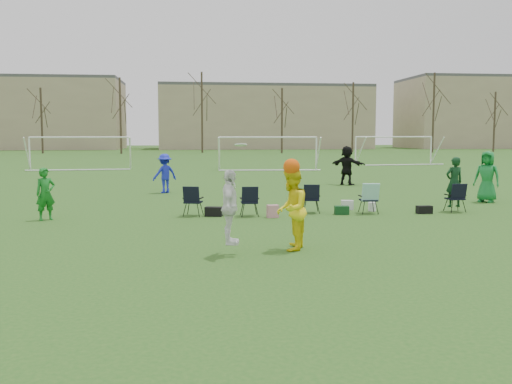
{
  "coord_description": "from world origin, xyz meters",
  "views": [
    {
      "loc": [
        -1.85,
        -10.32,
        2.6
      ],
      "look_at": [
        -0.29,
        2.99,
        1.25
      ],
      "focal_mm": 40.0,
      "sensor_mm": 36.0,
      "label": 1
    }
  ],
  "objects": [
    {
      "name": "ground",
      "position": [
        0.0,
        0.0,
        0.0
      ],
      "size": [
        260.0,
        260.0,
        0.0
      ],
      "primitive_type": "plane",
      "color": "#22531A",
      "rests_on": "ground"
    },
    {
      "name": "goal_mid",
      "position": [
        4.0,
        32.0,
        1.92
      ],
      "size": [
        7.4,
        0.63,
        2.46
      ],
      "rotation": [
        0.0,
        0.0,
        -0.07
      ],
      "color": "white",
      "rests_on": "ground"
    },
    {
      "name": "goal_left",
      "position": [
        -10.0,
        34.0,
        1.92
      ],
      "size": [
        7.39,
        0.76,
        2.46
      ],
      "rotation": [
        0.0,
        0.0,
        0.09
      ],
      "color": "white",
      "rests_on": "ground"
    },
    {
      "name": "goal_right",
      "position": [
        16.0,
        38.0,
        1.92
      ],
      "size": [
        7.35,
        1.14,
        2.46
      ],
      "rotation": [
        0.0,
        0.0,
        0.14
      ],
      "color": "white",
      "rests_on": "ground"
    },
    {
      "name": "fielder_green_near",
      "position": [
        -6.22,
        7.55,
        0.8
      ],
      "size": [
        0.7,
        0.63,
        1.61
      ],
      "primitive_type": "imported",
      "rotation": [
        0.0,
        0.0,
        0.54
      ],
      "color": "#14711F",
      "rests_on": "ground"
    },
    {
      "name": "building_row",
      "position": [
        6.73,
        96.0,
        5.99
      ],
      "size": [
        126.0,
        16.0,
        13.0
      ],
      "color": "tan",
      "rests_on": "ground"
    },
    {
      "name": "sideline_setup",
      "position": [
        3.19,
        7.94,
        0.55
      ],
      "size": [
        9.51,
        1.95,
        1.85
      ],
      "color": "#0E3317",
      "rests_on": "ground"
    },
    {
      "name": "fielder_green_far",
      "position": [
        9.54,
        10.38,
        0.99
      ],
      "size": [
        1.12,
        1.13,
        1.98
      ],
      "primitive_type": "imported",
      "rotation": [
        0.0,
        0.0,
        -0.8
      ],
      "color": "#157831",
      "rests_on": "ground"
    },
    {
      "name": "center_contest",
      "position": [
        -0.05,
        2.07,
        1.0
      ],
      "size": [
        2.15,
        1.47,
        2.42
      ],
      "color": "white",
      "rests_on": "ground"
    },
    {
      "name": "fielder_black",
      "position": [
        6.26,
        18.42,
        1.01
      ],
      "size": [
        1.78,
        1.72,
        2.02
      ],
      "primitive_type": "imported",
      "rotation": [
        0.0,
        0.0,
        2.39
      ],
      "color": "black",
      "rests_on": "ground"
    },
    {
      "name": "fielder_blue",
      "position": [
        -2.95,
        15.35,
        0.87
      ],
      "size": [
        1.3,
        1.11,
        1.75
      ],
      "primitive_type": "imported",
      "rotation": [
        0.0,
        0.0,
        3.65
      ],
      "color": "#1A26CA",
      "rests_on": "ground"
    },
    {
      "name": "tree_line",
      "position": [
        0.24,
        69.85,
        5.09
      ],
      "size": [
        110.28,
        3.28,
        11.4
      ],
      "color": "#382B21",
      "rests_on": "ground"
    }
  ]
}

